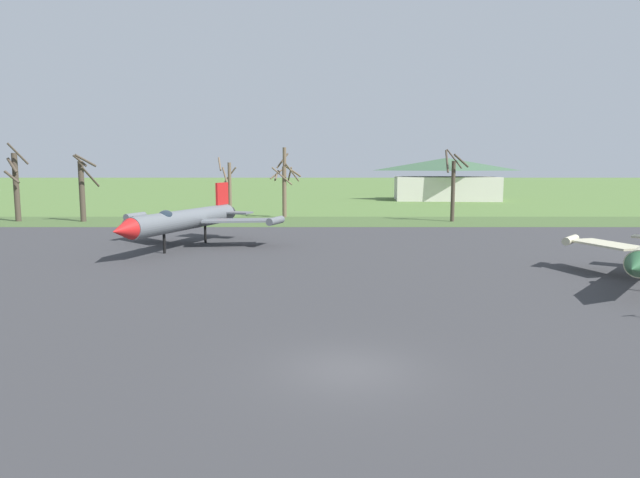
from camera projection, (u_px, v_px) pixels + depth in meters
The scene contains 11 objects.
ground_plane at pixel (351, 371), 17.32m from camera, with size 600.00×600.00×0.00m, color #4C6B33.
asphalt_apron at pixel (337, 275), 32.55m from camera, with size 93.64×51.18×0.05m, color #333335.
grass_verge_strip at pixel (329, 222), 63.87m from camera, with size 153.64×12.00×0.06m, color #3E562C.
jet_fighter_rear_center at pixel (186, 219), 42.88m from camera, with size 13.42×15.52×4.87m.
bare_tree_far_left at pixel (18, 184), 63.56m from camera, with size 2.44×1.89×8.85m.
bare_tree_left_of_center at pixel (84, 188), 63.35m from camera, with size 2.30×2.70×7.61m.
bare_tree_center at pixel (230, 186), 68.10m from camera, with size 2.33×2.54×7.37m.
bare_tree_right_of_center at pixel (285, 188), 68.61m from camera, with size 3.64×3.64×6.63m.
bare_tree_far_right at pixel (287, 180), 68.75m from camera, with size 3.08×3.09×8.55m.
bare_tree_backdrop_extra at pixel (455, 185), 63.27m from camera, with size 2.66×2.53×8.18m.
visitor_building at pixel (447, 179), 105.22m from camera, with size 20.40×13.71×7.83m.
Camera 1 is at (-0.90, -16.66, 6.26)m, focal length 31.64 mm.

